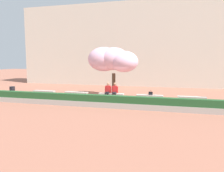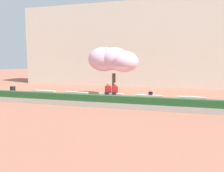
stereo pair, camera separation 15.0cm
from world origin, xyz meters
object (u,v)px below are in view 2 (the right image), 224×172
Objects in this scene: cherry_tree_main at (112,60)px; stone_bench_center at (111,95)px; handbag at (151,93)px; stone_bench_near_west at (76,94)px; stone_bench_west_end at (45,92)px; person_seated_right at (115,90)px; person_seated_left at (108,90)px; stone_bench_near_east at (150,97)px; trash_bin at (13,91)px; stone_bench_east_end at (192,99)px.

stone_bench_center is at bearing -78.13° from cherry_tree_main.
stone_bench_near_west is at bearing -179.73° from handbag.
person_seated_right reaches higher than stone_bench_west_end.
stone_bench_west_end is at bearing 179.46° from person_seated_left.
handbag is (6.01, 0.03, 0.27)m from stone_bench_near_west.
stone_bench_near_east is at bearing -156.15° from handbag.
cherry_tree_main reaches higher than stone_bench_near_east.
person_seated_right reaches higher than trash_bin.
stone_bench_center is at bearing 10.94° from person_seated_left.
trash_bin is at bearing -176.05° from stone_bench_center.
stone_bench_east_end is 6.24m from person_seated_left.
stone_bench_near_east is (2.97, 0.00, 0.00)m from stone_bench_center.
trash_bin is (-11.70, -0.63, -0.19)m from handbag.
stone_bench_near_west is at bearing 180.00° from stone_bench_center.
stone_bench_west_end is 2.54× the size of trash_bin.
stone_bench_near_west is 5.85× the size of handbag.
stone_bench_center is 0.46× the size of cherry_tree_main.
cherry_tree_main is (-0.29, 1.39, 2.74)m from stone_bench_center.
stone_bench_near_west is 1.00× the size of stone_bench_near_east.
cherry_tree_main reaches higher than stone_bench_center.
cherry_tree_main reaches higher than person_seated_right.
stone_bench_west_end is at bearing 180.00° from stone_bench_near_east.
stone_bench_west_end is 1.54× the size of person_seated_right.
stone_bench_center and stone_bench_near_east have the same top height.
stone_bench_center is at bearing 180.00° from stone_bench_east_end.
person_seated_left reaches higher than trash_bin.
stone_bench_west_end is 2.97m from stone_bench_near_west.
handbag reaches higher than stone_bench_near_west.
cherry_tree_main is (-3.33, 1.36, 2.47)m from handbag.
cherry_tree_main is (-0.57, 1.44, 2.35)m from person_seated_right.
handbag is at bearing 3.07° from trash_bin.
person_seated_right is at bearing 0.03° from person_seated_left.
stone_bench_west_end is at bearing 180.00° from stone_bench_center.
cherry_tree_main is at bearing 101.87° from stone_bench_center.
handbag is at bearing 1.41° from person_seated_left.
handbag reaches higher than stone_bench_east_end.
stone_bench_near_west is 1.00× the size of stone_bench_center.
handbag is (3.04, 0.03, 0.27)m from stone_bench_center.
cherry_tree_main is (-0.01, 1.44, 2.35)m from person_seated_left.
stone_bench_east_end is at bearing 0.54° from person_seated_right.
trash_bin is (-8.67, -0.60, 0.08)m from stone_bench_center.
stone_bench_east_end is 0.46× the size of cherry_tree_main.
stone_bench_east_end is (11.89, 0.00, 0.00)m from stone_bench_west_end.
stone_bench_center is (5.95, 0.00, 0.00)m from stone_bench_west_end.
trash_bin is at bearing -176.93° from handbag.
stone_bench_near_east is at bearing -23.06° from cherry_tree_main.
stone_bench_east_end is 5.68m from person_seated_right.
cherry_tree_main is (5.65, 1.39, 2.74)m from stone_bench_west_end.
stone_bench_near_east is at bearing 2.94° from trash_bin.
stone_bench_east_end is 2.92m from handbag.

